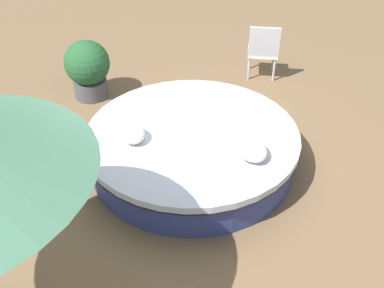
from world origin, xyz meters
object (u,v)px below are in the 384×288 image
Objects in this scene: patio_chair at (263,48)px; throw_pillow_0 at (132,133)px; throw_pillow_1 at (251,148)px; round_bed at (192,147)px; side_table at (18,164)px; planter at (88,68)px.

throw_pillow_0 is at bearing -119.92° from patio_chair.
patio_chair is (2.57, -1.50, -0.05)m from throw_pillow_1.
throw_pillow_1 is (-0.69, -0.49, 0.35)m from round_bed.
round_bed is at bearing -95.79° from throw_pillow_0.
patio_chair is 4.43m from side_table.
throw_pillow_0 is 0.81× the size of side_table.
planter is at bearing 23.97° from round_bed.
throw_pillow_0 is at bearing 84.21° from round_bed.
patio_chair is 3.00m from planter.
throw_pillow_0 is 2.17m from planter.
throw_pillow_1 reaches higher than round_bed.
round_bed reaches higher than side_table.
throw_pillow_0 is (0.08, 0.76, 0.35)m from round_bed.
side_table is (-1.82, 1.19, -0.28)m from planter.
throw_pillow_0 is at bearing -103.36° from side_table.
round_bed is at bearing 35.08° from throw_pillow_1.
side_table is (1.11, 2.67, -0.36)m from throw_pillow_1.
side_table is at bearing 146.82° from planter.
throw_pillow_0 reaches higher than round_bed.
throw_pillow_0 reaches higher than throw_pillow_1.
throw_pillow_1 is 2.98m from patio_chair.
patio_chair is (1.80, -2.75, -0.06)m from throw_pillow_0.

